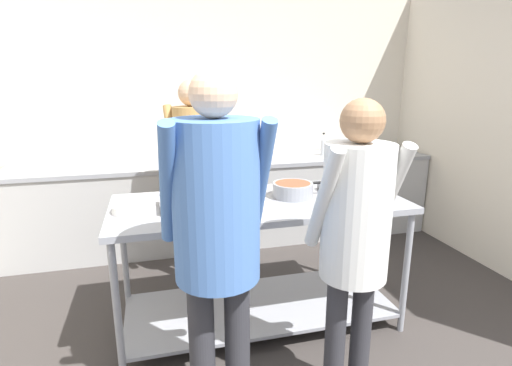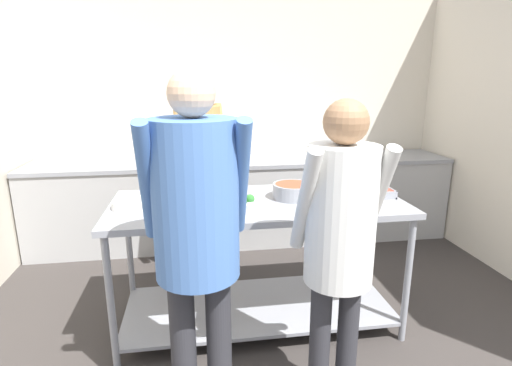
{
  "view_description": "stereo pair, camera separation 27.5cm",
  "coord_description": "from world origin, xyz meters",
  "px_view_note": "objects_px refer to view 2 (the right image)",
  "views": [
    {
      "loc": [
        -0.77,
        -0.94,
        1.72
      ],
      "look_at": [
        -0.1,
        1.64,
        1.01
      ],
      "focal_mm": 28.0,
      "sensor_mm": 36.0,
      "label": 1
    },
    {
      "loc": [
        -0.5,
        -0.99,
        1.72
      ],
      "look_at": [
        -0.1,
        1.64,
        1.01
      ],
      "focal_mm": 28.0,
      "sensor_mm": 36.0,
      "label": 2
    }
  ],
  "objects_px": {
    "serving_tray_vegetables": "(190,201)",
    "serving_tray_roast": "(358,192)",
    "guest_serving_left": "(340,229)",
    "cook_behind_counter": "(202,158)",
    "sauce_pan": "(293,190)",
    "guest_serving_right": "(196,220)",
    "water_bottle": "(340,146)",
    "broccoli_bowl": "(246,205)",
    "plate_stack": "(132,204)"
  },
  "relations": [
    {
      "from": "serving_tray_vegetables",
      "to": "serving_tray_roast",
      "type": "relative_size",
      "value": 0.91
    },
    {
      "from": "guest_serving_left",
      "to": "cook_behind_counter",
      "type": "xyz_separation_m",
      "value": [
        -0.62,
        1.58,
        0.06
      ]
    },
    {
      "from": "sauce_pan",
      "to": "guest_serving_right",
      "type": "distance_m",
      "value": 1.05
    },
    {
      "from": "serving_tray_vegetables",
      "to": "cook_behind_counter",
      "type": "height_order",
      "value": "cook_behind_counter"
    },
    {
      "from": "serving_tray_vegetables",
      "to": "guest_serving_left",
      "type": "distance_m",
      "value": 1.08
    },
    {
      "from": "water_bottle",
      "to": "cook_behind_counter",
      "type": "bearing_deg",
      "value": -152.79
    },
    {
      "from": "serving_tray_vegetables",
      "to": "water_bottle",
      "type": "xyz_separation_m",
      "value": [
        1.59,
        1.55,
        0.06
      ]
    },
    {
      "from": "serving_tray_roast",
      "to": "guest_serving_right",
      "type": "distance_m",
      "value": 1.39
    },
    {
      "from": "broccoli_bowl",
      "to": "guest_serving_right",
      "type": "relative_size",
      "value": 0.12
    },
    {
      "from": "plate_stack",
      "to": "cook_behind_counter",
      "type": "xyz_separation_m",
      "value": [
        0.46,
        0.79,
        0.13
      ]
    },
    {
      "from": "plate_stack",
      "to": "serving_tray_roast",
      "type": "relative_size",
      "value": 0.56
    },
    {
      "from": "plate_stack",
      "to": "guest_serving_right",
      "type": "relative_size",
      "value": 0.14
    },
    {
      "from": "broccoli_bowl",
      "to": "guest_serving_left",
      "type": "xyz_separation_m",
      "value": [
        0.38,
        -0.64,
        0.06
      ]
    },
    {
      "from": "sauce_pan",
      "to": "water_bottle",
      "type": "bearing_deg",
      "value": 59.28
    },
    {
      "from": "guest_serving_left",
      "to": "cook_behind_counter",
      "type": "distance_m",
      "value": 1.7
    },
    {
      "from": "serving_tray_vegetables",
      "to": "water_bottle",
      "type": "height_order",
      "value": "water_bottle"
    },
    {
      "from": "serving_tray_roast",
      "to": "plate_stack",
      "type": "bearing_deg",
      "value": -178.06
    },
    {
      "from": "serving_tray_vegetables",
      "to": "guest_serving_left",
      "type": "bearing_deg",
      "value": -47.78
    },
    {
      "from": "plate_stack",
      "to": "serving_tray_vegetables",
      "type": "distance_m",
      "value": 0.37
    },
    {
      "from": "serving_tray_vegetables",
      "to": "plate_stack",
      "type": "bearing_deg",
      "value": -179.53
    },
    {
      "from": "guest_serving_left",
      "to": "guest_serving_right",
      "type": "xyz_separation_m",
      "value": [
        -0.68,
        0.04,
        0.07
      ]
    },
    {
      "from": "guest_serving_right",
      "to": "water_bottle",
      "type": "bearing_deg",
      "value": 56.04
    },
    {
      "from": "plate_stack",
      "to": "cook_behind_counter",
      "type": "distance_m",
      "value": 0.92
    },
    {
      "from": "serving_tray_roast",
      "to": "broccoli_bowl",
      "type": "bearing_deg",
      "value": -165.74
    },
    {
      "from": "serving_tray_vegetables",
      "to": "water_bottle",
      "type": "relative_size",
      "value": 1.67
    },
    {
      "from": "sauce_pan",
      "to": "guest_serving_left",
      "type": "height_order",
      "value": "guest_serving_left"
    },
    {
      "from": "cook_behind_counter",
      "to": "water_bottle",
      "type": "height_order",
      "value": "cook_behind_counter"
    },
    {
      "from": "serving_tray_roast",
      "to": "guest_serving_right",
      "type": "bearing_deg",
      "value": -144.6
    },
    {
      "from": "guest_serving_left",
      "to": "water_bottle",
      "type": "height_order",
      "value": "guest_serving_left"
    },
    {
      "from": "cook_behind_counter",
      "to": "water_bottle",
      "type": "distance_m",
      "value": 1.68
    },
    {
      "from": "cook_behind_counter",
      "to": "serving_tray_vegetables",
      "type": "bearing_deg",
      "value": -97.06
    },
    {
      "from": "guest_serving_right",
      "to": "water_bottle",
      "type": "xyz_separation_m",
      "value": [
        1.55,
        2.31,
        -0.08
      ]
    },
    {
      "from": "serving_tray_roast",
      "to": "guest_serving_right",
      "type": "xyz_separation_m",
      "value": [
        -1.13,
        -0.8,
        0.14
      ]
    },
    {
      "from": "sauce_pan",
      "to": "broccoli_bowl",
      "type": "bearing_deg",
      "value": -149.21
    },
    {
      "from": "guest_serving_left",
      "to": "sauce_pan",
      "type": "bearing_deg",
      "value": 91.56
    },
    {
      "from": "cook_behind_counter",
      "to": "water_bottle",
      "type": "bearing_deg",
      "value": 27.21
    },
    {
      "from": "sauce_pan",
      "to": "plate_stack",
      "type": "bearing_deg",
      "value": -177.15
    },
    {
      "from": "guest_serving_right",
      "to": "serving_tray_roast",
      "type": "bearing_deg",
      "value": 35.4
    },
    {
      "from": "sauce_pan",
      "to": "guest_serving_right",
      "type": "height_order",
      "value": "guest_serving_right"
    },
    {
      "from": "plate_stack",
      "to": "broccoli_bowl",
      "type": "relative_size",
      "value": 1.2
    },
    {
      "from": "cook_behind_counter",
      "to": "broccoli_bowl",
      "type": "bearing_deg",
      "value": -75.19
    },
    {
      "from": "serving_tray_roast",
      "to": "sauce_pan",
      "type": "bearing_deg",
      "value": 179.88
    },
    {
      "from": "serving_tray_vegetables",
      "to": "broccoli_bowl",
      "type": "distance_m",
      "value": 0.38
    },
    {
      "from": "serving_tray_vegetables",
      "to": "broccoli_bowl",
      "type": "height_order",
      "value": "broccoli_bowl"
    },
    {
      "from": "guest_serving_left",
      "to": "water_bottle",
      "type": "relative_size",
      "value": 6.59
    },
    {
      "from": "plate_stack",
      "to": "cook_behind_counter",
      "type": "relative_size",
      "value": 0.15
    },
    {
      "from": "sauce_pan",
      "to": "water_bottle",
      "type": "distance_m",
      "value": 1.75
    },
    {
      "from": "broccoli_bowl",
      "to": "sauce_pan",
      "type": "height_order",
      "value": "same"
    },
    {
      "from": "plate_stack",
      "to": "serving_tray_roast",
      "type": "xyz_separation_m",
      "value": [
        1.54,
        0.05,
        0.0
      ]
    },
    {
      "from": "guest_serving_right",
      "to": "serving_tray_vegetables",
      "type": "bearing_deg",
      "value": 92.87
    }
  ]
}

